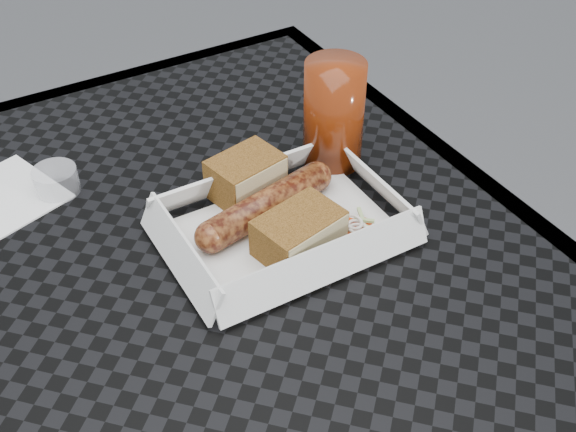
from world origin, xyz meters
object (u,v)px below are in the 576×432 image
Objects in this scene: bratwurst at (266,205)px; drink_glass at (334,114)px; food_tray at (283,231)px; patio_table at (162,317)px.

drink_glass is (0.12, 0.06, 0.04)m from bratwurst.
food_tray is 1.21× the size of bratwurst.
patio_table is at bearing -177.44° from bratwurst.
bratwurst is at bearing 2.56° from patio_table.
drink_glass is at bearing 36.03° from food_tray.
food_tray is at bearing -143.97° from drink_glass.
bratwurst is at bearing 102.99° from food_tray.
drink_glass reaches higher than bratwurst.
drink_glass is at bearing 14.04° from patio_table.
patio_table is 6.14× the size of drink_glass.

